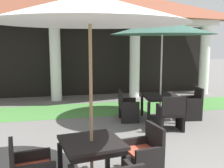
{
  "coord_description": "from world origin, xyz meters",
  "views": [
    {
      "loc": [
        -1.65,
        -2.9,
        2.23
      ],
      "look_at": [
        -0.34,
        3.09,
        1.28
      ],
      "focal_mm": 42.58,
      "sensor_mm": 36.0,
      "label": 1
    }
  ],
  "objects_px": {
    "patio_umbrella_near_foreground": "(90,10)",
    "patio_chair_mid_left_south": "(171,114)",
    "patio_chair_mid_left_east": "(192,105)",
    "patio_chair_mid_left_west": "(127,107)",
    "patio_chair_near_foreground_east": "(144,154)",
    "patio_umbrella_mid_left": "(162,28)",
    "patio_table_near_foreground": "(92,147)",
    "patio_table_mid_left": "(160,98)"
  },
  "relations": [
    {
      "from": "patio_umbrella_near_foreground",
      "to": "patio_chair_mid_left_south",
      "type": "xyz_separation_m",
      "value": [
        2.35,
        2.26,
        -2.27
      ]
    },
    {
      "from": "patio_chair_mid_left_west",
      "to": "patio_chair_mid_left_south",
      "type": "xyz_separation_m",
      "value": [
        0.85,
        -1.08,
        0.02
      ]
    },
    {
      "from": "patio_umbrella_mid_left",
      "to": "patio_chair_mid_left_west",
      "type": "relative_size",
      "value": 3.32
    },
    {
      "from": "patio_umbrella_near_foreground",
      "to": "patio_chair_mid_left_south",
      "type": "distance_m",
      "value": 3.98
    },
    {
      "from": "patio_umbrella_mid_left",
      "to": "patio_chair_mid_left_south",
      "type": "height_order",
      "value": "patio_umbrella_mid_left"
    },
    {
      "from": "patio_chair_mid_left_east",
      "to": "patio_chair_mid_left_west",
      "type": "xyz_separation_m",
      "value": [
        -1.92,
        0.23,
        -0.03
      ]
    },
    {
      "from": "patio_umbrella_near_foreground",
      "to": "patio_chair_mid_left_east",
      "type": "xyz_separation_m",
      "value": [
        3.43,
        3.11,
        -2.27
      ]
    },
    {
      "from": "patio_chair_near_foreground_east",
      "to": "patio_table_mid_left",
      "type": "height_order",
      "value": "patio_chair_near_foreground_east"
    },
    {
      "from": "patio_chair_mid_left_west",
      "to": "patio_chair_mid_left_east",
      "type": "bearing_deg",
      "value": 90.0
    },
    {
      "from": "patio_table_near_foreground",
      "to": "patio_chair_mid_left_east",
      "type": "bearing_deg",
      "value": 42.25
    },
    {
      "from": "patio_chair_near_foreground_east",
      "to": "patio_umbrella_mid_left",
      "type": "relative_size",
      "value": 0.3
    },
    {
      "from": "patio_umbrella_near_foreground",
      "to": "patio_table_mid_left",
      "type": "distance_m",
      "value": 4.55
    },
    {
      "from": "patio_umbrella_near_foreground",
      "to": "patio_chair_mid_left_east",
      "type": "relative_size",
      "value": 3.17
    },
    {
      "from": "patio_table_near_foreground",
      "to": "patio_chair_mid_left_south",
      "type": "height_order",
      "value": "patio_chair_mid_left_south"
    },
    {
      "from": "patio_chair_mid_left_east",
      "to": "patio_chair_mid_left_west",
      "type": "relative_size",
      "value": 1.06
    },
    {
      "from": "patio_chair_near_foreground_east",
      "to": "patio_chair_mid_left_west",
      "type": "distance_m",
      "value": 3.25
    },
    {
      "from": "patio_umbrella_mid_left",
      "to": "patio_chair_mid_left_west",
      "type": "xyz_separation_m",
      "value": [
        -0.96,
        0.12,
        -2.24
      ]
    },
    {
      "from": "patio_table_near_foreground",
      "to": "patio_table_mid_left",
      "type": "xyz_separation_m",
      "value": [
        2.47,
        3.23,
        -0.01
      ]
    },
    {
      "from": "patio_table_near_foreground",
      "to": "patio_umbrella_mid_left",
      "type": "relative_size",
      "value": 0.35
    },
    {
      "from": "patio_table_near_foreground",
      "to": "patio_chair_mid_left_south",
      "type": "xyz_separation_m",
      "value": [
        2.35,
        2.26,
        -0.23
      ]
    },
    {
      "from": "patio_umbrella_near_foreground",
      "to": "patio_chair_mid_left_south",
      "type": "bearing_deg",
      "value": 43.92
    },
    {
      "from": "patio_umbrella_near_foreground",
      "to": "patio_chair_mid_left_south",
      "type": "height_order",
      "value": "patio_umbrella_near_foreground"
    },
    {
      "from": "patio_table_near_foreground",
      "to": "patio_chair_mid_left_west",
      "type": "relative_size",
      "value": 1.16
    },
    {
      "from": "patio_table_mid_left",
      "to": "patio_chair_mid_left_east",
      "type": "xyz_separation_m",
      "value": [
        0.96,
        -0.11,
        -0.22
      ]
    },
    {
      "from": "patio_table_mid_left",
      "to": "patio_chair_mid_left_south",
      "type": "relative_size",
      "value": 1.16
    },
    {
      "from": "patio_table_near_foreground",
      "to": "patio_chair_mid_left_west",
      "type": "xyz_separation_m",
      "value": [
        1.5,
        3.34,
        -0.25
      ]
    },
    {
      "from": "patio_table_near_foreground",
      "to": "patio_chair_near_foreground_east",
      "type": "height_order",
      "value": "patio_chair_near_foreground_east"
    },
    {
      "from": "patio_table_near_foreground",
      "to": "patio_chair_mid_left_east",
      "type": "relative_size",
      "value": 1.09
    },
    {
      "from": "patio_umbrella_mid_left",
      "to": "patio_chair_mid_left_east",
      "type": "height_order",
      "value": "patio_umbrella_mid_left"
    },
    {
      "from": "patio_table_near_foreground",
      "to": "patio_chair_near_foreground_east",
      "type": "bearing_deg",
      "value": 9.12
    },
    {
      "from": "patio_umbrella_near_foreground",
      "to": "patio_chair_mid_left_west",
      "type": "xyz_separation_m",
      "value": [
        1.5,
        3.34,
        -2.29
      ]
    },
    {
      "from": "patio_table_near_foreground",
      "to": "patio_table_mid_left",
      "type": "distance_m",
      "value": 4.06
    },
    {
      "from": "patio_chair_near_foreground_east",
      "to": "patio_chair_mid_left_west",
      "type": "xyz_separation_m",
      "value": [
        0.6,
        3.2,
        0.01
      ]
    },
    {
      "from": "patio_table_near_foreground",
      "to": "patio_umbrella_mid_left",
      "type": "height_order",
      "value": "patio_umbrella_mid_left"
    },
    {
      "from": "patio_chair_mid_left_east",
      "to": "patio_chair_mid_left_south",
      "type": "height_order",
      "value": "patio_chair_mid_left_east"
    },
    {
      "from": "patio_chair_mid_left_west",
      "to": "patio_umbrella_near_foreground",
      "type": "bearing_deg",
      "value": -17.38
    },
    {
      "from": "patio_chair_near_foreground_east",
      "to": "patio_umbrella_mid_left",
      "type": "bearing_deg",
      "value": -36.0
    },
    {
      "from": "patio_chair_mid_left_east",
      "to": "patio_chair_near_foreground_east",
      "type": "bearing_deg",
      "value": 146.45
    },
    {
      "from": "patio_chair_near_foreground_east",
      "to": "patio_chair_mid_left_east",
      "type": "bearing_deg",
      "value": -49.49
    },
    {
      "from": "patio_chair_mid_left_west",
      "to": "patio_chair_mid_left_south",
      "type": "distance_m",
      "value": 1.37
    },
    {
      "from": "patio_chair_mid_left_west",
      "to": "patio_table_near_foreground",
      "type": "bearing_deg",
      "value": -17.38
    },
    {
      "from": "patio_umbrella_near_foreground",
      "to": "patio_chair_mid_left_west",
      "type": "height_order",
      "value": "patio_umbrella_near_foreground"
    }
  ]
}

